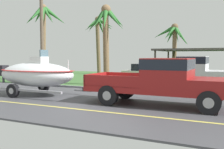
{
  "coord_description": "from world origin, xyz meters",
  "views": [
    {
      "loc": [
        4.62,
        -9.77,
        1.94
      ],
      "look_at": [
        -0.61,
        1.26,
        1.07
      ],
      "focal_mm": 41.77,
      "sensor_mm": 36.0,
      "label": 1
    }
  ],
  "objects_px": {
    "parked_sedan_near": "(153,73)",
    "carport_awning": "(210,50)",
    "palm_tree_near_right": "(99,31)",
    "parked_pickup_background": "(192,71)",
    "pickup_truck_towing": "(168,79)",
    "utility_pole": "(42,19)",
    "boat_on_trailer": "(36,74)",
    "palm_tree_far_right": "(44,21)",
    "palm_tree_mid": "(107,27)",
    "palm_tree_far_left": "(174,38)"
  },
  "relations": [
    {
      "from": "parked_sedan_near",
      "to": "carport_awning",
      "type": "distance_m",
      "value": 4.94
    },
    {
      "from": "carport_awning",
      "to": "palm_tree_near_right",
      "type": "relative_size",
      "value": 1.3
    },
    {
      "from": "parked_pickup_background",
      "to": "pickup_truck_towing",
      "type": "bearing_deg",
      "value": -90.96
    },
    {
      "from": "pickup_truck_towing",
      "to": "palm_tree_near_right",
      "type": "distance_m",
      "value": 18.15
    },
    {
      "from": "palm_tree_near_right",
      "to": "utility_pole",
      "type": "relative_size",
      "value": 0.69
    },
    {
      "from": "boat_on_trailer",
      "to": "parked_sedan_near",
      "type": "xyz_separation_m",
      "value": [
        3.51,
        8.4,
        -0.37
      ]
    },
    {
      "from": "carport_awning",
      "to": "palm_tree_far_right",
      "type": "xyz_separation_m",
      "value": [
        -11.39,
        -5.56,
        2.2
      ]
    },
    {
      "from": "palm_tree_mid",
      "to": "palm_tree_far_left",
      "type": "xyz_separation_m",
      "value": [
        2.47,
        8.59,
        -0.23
      ]
    },
    {
      "from": "palm_tree_mid",
      "to": "parked_pickup_background",
      "type": "bearing_deg",
      "value": 5.31
    },
    {
      "from": "pickup_truck_towing",
      "to": "palm_tree_far_left",
      "type": "height_order",
      "value": "palm_tree_far_left"
    },
    {
      "from": "boat_on_trailer",
      "to": "palm_tree_far_left",
      "type": "distance_m",
      "value": 14.5
    },
    {
      "from": "carport_awning",
      "to": "palm_tree_far_right",
      "type": "height_order",
      "value": "palm_tree_far_right"
    },
    {
      "from": "pickup_truck_towing",
      "to": "parked_pickup_background",
      "type": "distance_m",
      "value": 5.66
    },
    {
      "from": "carport_awning",
      "to": "parked_pickup_background",
      "type": "bearing_deg",
      "value": -94.88
    },
    {
      "from": "boat_on_trailer",
      "to": "palm_tree_near_right",
      "type": "bearing_deg",
      "value": 106.17
    },
    {
      "from": "boat_on_trailer",
      "to": "palm_tree_far_right",
      "type": "relative_size",
      "value": 0.97
    },
    {
      "from": "boat_on_trailer",
      "to": "palm_tree_near_right",
      "type": "xyz_separation_m",
      "value": [
        -4.12,
        14.22,
        3.54
      ]
    },
    {
      "from": "palm_tree_near_right",
      "to": "utility_pole",
      "type": "xyz_separation_m",
      "value": [
        0.73,
        -9.73,
        -0.03
      ]
    },
    {
      "from": "pickup_truck_towing",
      "to": "parked_sedan_near",
      "type": "xyz_separation_m",
      "value": [
        -3.08,
        8.4,
        -0.37
      ]
    },
    {
      "from": "carport_awning",
      "to": "parked_sedan_near",
      "type": "bearing_deg",
      "value": -141.97
    },
    {
      "from": "parked_pickup_background",
      "to": "carport_awning",
      "type": "bearing_deg",
      "value": 85.12
    },
    {
      "from": "pickup_truck_towing",
      "to": "parked_sedan_near",
      "type": "relative_size",
      "value": 1.37
    },
    {
      "from": "palm_tree_far_left",
      "to": "utility_pole",
      "type": "relative_size",
      "value": 0.56
    },
    {
      "from": "palm_tree_far_left",
      "to": "palm_tree_far_right",
      "type": "distance_m",
      "value": 11.45
    },
    {
      "from": "parked_pickup_background",
      "to": "parked_sedan_near",
      "type": "xyz_separation_m",
      "value": [
        -3.17,
        2.75,
        -0.39
      ]
    },
    {
      "from": "carport_awning",
      "to": "palm_tree_far_left",
      "type": "relative_size",
      "value": 1.62
    },
    {
      "from": "pickup_truck_towing",
      "to": "utility_pole",
      "type": "relative_size",
      "value": 0.67
    },
    {
      "from": "boat_on_trailer",
      "to": "carport_awning",
      "type": "xyz_separation_m",
      "value": [
        7.16,
        11.25,
        1.34
      ]
    },
    {
      "from": "palm_tree_near_right",
      "to": "carport_awning",
      "type": "bearing_deg",
      "value": -14.73
    },
    {
      "from": "parked_sedan_near",
      "to": "utility_pole",
      "type": "xyz_separation_m",
      "value": [
        -6.9,
        -3.91,
        3.88
      ]
    },
    {
      "from": "boat_on_trailer",
      "to": "utility_pole",
      "type": "relative_size",
      "value": 0.64
    },
    {
      "from": "parked_pickup_background",
      "to": "carport_awning",
      "type": "xyz_separation_m",
      "value": [
        0.48,
        5.6,
        1.32
      ]
    },
    {
      "from": "pickup_truck_towing",
      "to": "palm_tree_near_right",
      "type": "bearing_deg",
      "value": 126.99
    },
    {
      "from": "pickup_truck_towing",
      "to": "palm_tree_mid",
      "type": "xyz_separation_m",
      "value": [
        -5.22,
        5.16,
        2.79
      ]
    },
    {
      "from": "utility_pole",
      "to": "palm_tree_mid",
      "type": "bearing_deg",
      "value": 7.99
    },
    {
      "from": "carport_awning",
      "to": "palm_tree_mid",
      "type": "relative_size",
      "value": 1.51
    },
    {
      "from": "parked_sedan_near",
      "to": "palm_tree_far_left",
      "type": "height_order",
      "value": "palm_tree_far_left"
    },
    {
      "from": "parked_sedan_near",
      "to": "palm_tree_far_left",
      "type": "bearing_deg",
      "value": 86.45
    },
    {
      "from": "utility_pole",
      "to": "palm_tree_far_left",
      "type": "bearing_deg",
      "value": 51.99
    },
    {
      "from": "palm_tree_mid",
      "to": "palm_tree_far_left",
      "type": "relative_size",
      "value": 1.07
    },
    {
      "from": "parked_pickup_background",
      "to": "palm_tree_near_right",
      "type": "distance_m",
      "value": 14.23
    },
    {
      "from": "palm_tree_near_right",
      "to": "parked_pickup_background",
      "type": "bearing_deg",
      "value": -38.4
    },
    {
      "from": "palm_tree_near_right",
      "to": "palm_tree_far_left",
      "type": "relative_size",
      "value": 1.25
    },
    {
      "from": "palm_tree_far_right",
      "to": "carport_awning",
      "type": "bearing_deg",
      "value": 26.01
    },
    {
      "from": "parked_pickup_background",
      "to": "palm_tree_far_right",
      "type": "xyz_separation_m",
      "value": [
        -10.91,
        0.04,
        3.52
      ]
    },
    {
      "from": "parked_pickup_background",
      "to": "palm_tree_far_right",
      "type": "distance_m",
      "value": 11.47
    },
    {
      "from": "parked_pickup_background",
      "to": "palm_tree_near_right",
      "type": "xyz_separation_m",
      "value": [
        -10.81,
        8.56,
        3.52
      ]
    },
    {
      "from": "boat_on_trailer",
      "to": "carport_awning",
      "type": "distance_m",
      "value": 13.41
    },
    {
      "from": "boat_on_trailer",
      "to": "parked_sedan_near",
      "type": "height_order",
      "value": "boat_on_trailer"
    },
    {
      "from": "carport_awning",
      "to": "boat_on_trailer",
      "type": "bearing_deg",
      "value": -122.47
    }
  ]
}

